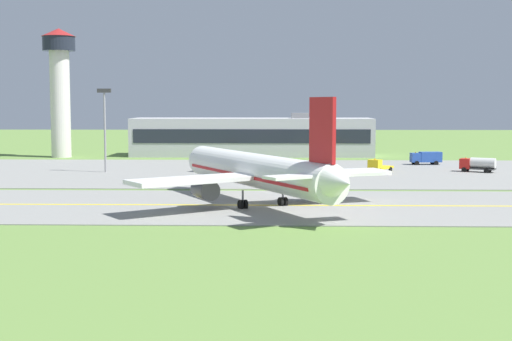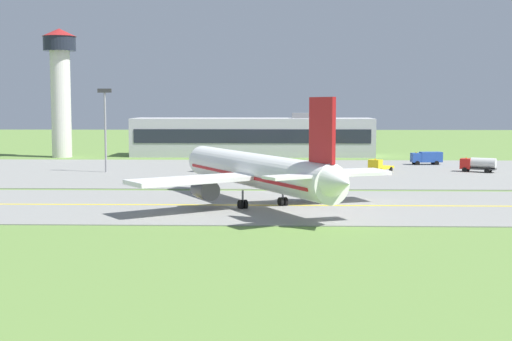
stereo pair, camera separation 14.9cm
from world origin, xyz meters
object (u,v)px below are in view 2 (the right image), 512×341
Objects in this scene: airplane_lead at (257,171)px; apron_light_mast at (105,120)px; service_truck_catering at (427,157)px; control_tower at (60,81)px; service_truck_fuel at (378,166)px; service_truck_pushback at (478,164)px; service_truck_baggage at (206,163)px.

apron_light_mast is at bearing 124.49° from airplane_lead.
service_truck_catering is 0.21× the size of control_tower.
service_truck_pushback reaches higher than service_truck_fuel.
service_truck_baggage is 51.28m from control_tower.
apron_light_mast is at bearing -178.84° from service_truck_fuel.
service_truck_baggage is at bearing 176.03° from service_truck_fuel.
service_truck_catering is at bearing 18.46° from service_truck_baggage.
control_tower is at bearing 121.31° from airplane_lead.
service_truck_catering is 0.99× the size of service_truck_pushback.
apron_light_mast is (-59.64, -17.19, 7.79)m from service_truck_catering.
service_truck_catering is 62.56m from apron_light_mast.
service_truck_pushback is 0.43× the size of apron_light_mast.
service_truck_baggage is 0.98× the size of service_truck_fuel.
apron_light_mast is at bearing -62.54° from control_tower.
service_truck_pushback is 0.22× the size of control_tower.
control_tower is (-36.06, 32.88, 15.75)m from service_truck_baggage.
service_truck_pushback is at bearing -69.33° from service_truck_catering.
airplane_lead is 5.68× the size of service_truck_fuel.
apron_light_mast reaches higher than service_truck_baggage.
service_truck_fuel is 1.03× the size of service_truck_pushback.
service_truck_baggage is at bearing -161.54° from service_truck_catering.
service_truck_baggage is at bearing 103.37° from airplane_lead.
service_truck_pushback is (37.73, 42.18, -2.60)m from airplane_lead.
service_truck_catering is at bearing 60.93° from airplane_lead.
control_tower is (-78.33, 18.77, 15.75)m from service_truck_catering.
apron_light_mast is (-47.82, -0.97, 8.14)m from service_truck_fuel.
service_truck_pushback is (5.77, -15.30, 0.00)m from service_truck_catering.
airplane_lead is at bearing -55.51° from apron_light_mast.
service_truck_fuel is 1.05× the size of service_truck_catering.
control_tower reaches higher than airplane_lead.
service_truck_baggage is 1.02× the size of service_truck_catering.
apron_light_mast reaches higher than service_truck_pushback.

